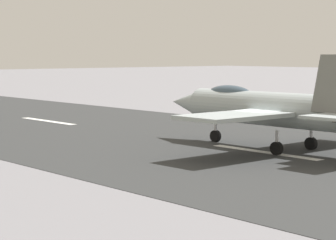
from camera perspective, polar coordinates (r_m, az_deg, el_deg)
The scene contains 5 objects.
ground_plane at distance 40.86m, azimuth 7.59°, elevation -2.62°, with size 400.00×400.00×0.00m, color gray.
runway_strip at distance 40.85m, azimuth 7.60°, elevation -2.61°, with size 240.00×26.00×0.02m.
fighter_jet at distance 41.88m, azimuth 8.40°, elevation 1.00°, with size 16.23×14.93×5.70m.
crew_person at distance 62.26m, azimuth 3.70°, elevation 0.95°, with size 0.68×0.38×1.61m.
marker_cone_mid at distance 55.19m, azimuth 10.82°, elevation -0.27°, with size 0.44×0.44×0.55m, color orange.
Camera 1 is at (-27.00, 30.13, 5.76)m, focal length 73.81 mm.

